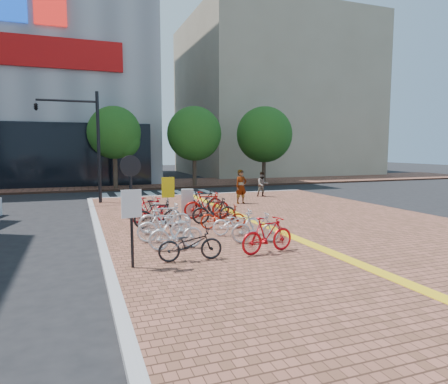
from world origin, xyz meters
name	(u,v)px	position (x,y,z in m)	size (l,w,h in m)	color
ground	(225,239)	(0.00, 0.00, 0.00)	(120.00, 120.00, 0.00)	black
sidewalk	(407,269)	(3.00, -5.00, 0.07)	(14.00, 34.00, 0.15)	brown
tactile_strip	(374,270)	(2.00, -5.00, 0.16)	(0.40, 34.00, 0.01)	gold
kerb_west	(119,308)	(-4.00, -5.00, 0.08)	(0.25, 34.00, 0.15)	gray
kerb_north	(203,195)	(3.00, 12.00, 0.08)	(14.00, 0.25, 0.15)	gray
far_sidewalk	(137,184)	(0.00, 21.00, 0.07)	(70.00, 8.00, 0.15)	brown
building_beige	(271,99)	(18.00, 32.00, 9.00)	(20.00, 18.00, 18.00)	gray
crosswalk	(159,194)	(0.50, 14.00, 0.01)	(7.50, 4.00, 0.01)	silver
street_trees	(207,135)	(5.04, 17.45, 4.10)	(16.20, 4.60, 6.35)	#38281E
bike_0	(190,244)	(-1.94, -2.64, 0.59)	(0.59, 1.69, 0.89)	black
bike_1	(176,233)	(-2.02, -1.38, 0.63)	(0.46, 1.61, 0.97)	silver
bike_2	(164,226)	(-2.14, -0.33, 0.66)	(0.48, 1.70, 1.02)	silver
bike_3	(165,218)	(-1.87, 0.81, 0.70)	(0.52, 1.82, 1.10)	silver
bike_4	(158,214)	(-1.92, 1.93, 0.68)	(0.49, 1.75, 1.05)	black
bike_5	(150,209)	(-1.97, 3.24, 0.65)	(0.47, 1.67, 1.01)	#B50C16
bike_6	(143,207)	(-2.07, 4.34, 0.59)	(0.59, 1.68, 0.88)	silver
bike_7	(268,235)	(0.30, -2.65, 0.67)	(0.49, 1.72, 1.03)	#B50C14
bike_8	(256,227)	(0.52, -1.43, 0.63)	(0.45, 1.60, 0.96)	#ABACB0
bike_9	(237,222)	(0.35, -0.21, 0.58)	(0.58, 1.65, 0.87)	white
bike_10	(223,217)	(0.30, 0.96, 0.59)	(0.58, 1.66, 0.87)	#A61D0B
bike_11	(214,210)	(0.32, 2.03, 0.67)	(0.49, 1.74, 1.04)	black
bike_12	(207,205)	(0.39, 3.17, 0.72)	(0.54, 1.91, 1.15)	#AF110C
bike_13	(202,202)	(0.55, 4.34, 0.71)	(0.53, 1.87, 1.13)	black
pedestrian_a	(241,187)	(3.51, 6.92, 1.05)	(0.66, 0.43, 1.80)	gray
pedestrian_b	(263,184)	(5.90, 9.26, 0.90)	(0.73, 0.57, 1.50)	#4F5164
utility_box	(187,202)	(-0.14, 4.34, 0.72)	(0.53, 0.38, 1.15)	silver
yellow_sign	(168,192)	(-1.37, 2.63, 1.41)	(0.49, 0.14, 1.81)	#B7B7BC
notice_sign	(131,198)	(-3.44, -2.77, 1.89)	(0.51, 0.17, 2.76)	black
traffic_light_pole	(70,126)	(-4.86, 9.89, 4.22)	(3.17, 1.22, 5.90)	black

